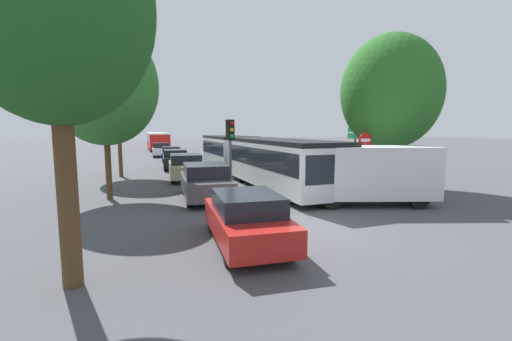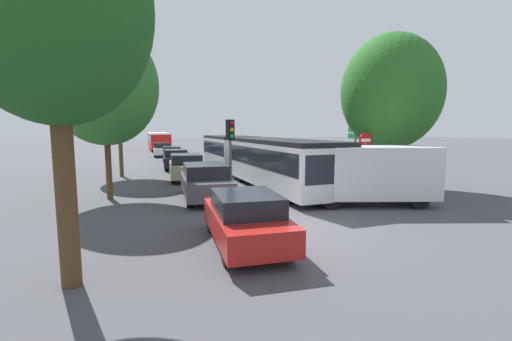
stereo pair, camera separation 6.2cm
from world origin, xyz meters
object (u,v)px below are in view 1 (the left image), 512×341
object	(u,v)px
queued_car_black	(175,159)
direction_sign_post	(355,137)
no_entry_sign	(365,153)
city_bus_rear	(157,140)
queued_car_red	(247,219)
white_van	(374,173)
queued_car_white	(161,150)
tree_right_near	(391,95)
queued_car_blue	(171,154)
tree_left_near	(55,6)
queued_car_graphite	(206,181)
articulated_bus	(254,155)
queued_car_tan	(186,167)
tree_left_mid	(103,88)
traffic_light	(230,140)
tree_left_far	(117,93)

from	to	relation	value
queued_car_black	direction_sign_post	xyz separation A→B (m)	(8.21, -10.94, 1.84)
no_entry_sign	city_bus_rear	bearing A→B (deg)	-168.72
queued_car_black	queued_car_red	bearing A→B (deg)	-176.39
white_van	queued_car_white	bearing A→B (deg)	-58.92
tree_right_near	direction_sign_post	bearing A→B (deg)	128.94
no_entry_sign	direction_sign_post	xyz separation A→B (m)	(0.77, 1.88, 0.69)
queued_car_blue	tree_left_near	distance (m)	26.11
queued_car_white	tree_right_near	xyz separation A→B (m)	(9.48, -24.51, 3.91)
queued_car_red	queued_car_graphite	xyz separation A→B (m)	(0.07, 6.06, 0.08)
direction_sign_post	tree_right_near	xyz separation A→B (m)	(1.05, -1.30, 2.09)
articulated_bus	direction_sign_post	size ratio (longest dim) A/B	4.67
queued_car_tan	white_van	size ratio (longest dim) A/B	0.84
articulated_bus	white_van	xyz separation A→B (m)	(2.34, -7.94, -0.20)
city_bus_rear	direction_sign_post	size ratio (longest dim) A/B	3.17
articulated_bus	tree_left_mid	xyz separation A→B (m)	(-7.73, -3.33, 3.22)
queued_car_black	no_entry_sign	bearing A→B (deg)	-146.16
articulated_bus	city_bus_rear	size ratio (longest dim) A/B	1.48
queued_car_red	traffic_light	distance (m)	6.90
queued_car_tan	direction_sign_post	size ratio (longest dim) A/B	1.25
articulated_bus	queued_car_red	distance (m)	11.58
queued_car_blue	traffic_light	size ratio (longest dim) A/B	1.18
tree_left_near	queued_car_white	bearing A→B (deg)	83.36
queued_car_black	tree_left_mid	bearing A→B (deg)	163.40
queued_car_white	tree_left_far	distance (m)	16.56
tree_right_near	queued_car_tan	bearing A→B (deg)	145.99
queued_car_red	direction_sign_post	size ratio (longest dim) A/B	1.12
city_bus_rear	queued_car_graphite	distance (m)	36.42
queued_car_graphite	no_entry_sign	bearing A→B (deg)	-92.30
white_van	direction_sign_post	bearing A→B (deg)	-97.91
queued_car_red	traffic_light	world-z (taller)	traffic_light
queued_car_black	white_van	size ratio (longest dim) A/B	0.80
traffic_light	tree_left_mid	world-z (taller)	tree_left_mid
queued_car_white	queued_car_black	bearing A→B (deg)	-175.27
no_entry_sign	tree_right_near	distance (m)	3.38
queued_car_white	tree_right_near	bearing A→B (deg)	-155.13
queued_car_blue	city_bus_rear	bearing A→B (deg)	4.44
queued_car_red	tree_left_mid	size ratio (longest dim) A/B	0.56
queued_car_black	tree_right_near	bearing A→B (deg)	-139.17
articulated_bus	city_bus_rear	xyz separation A→B (m)	(-3.81, 31.58, -0.02)
city_bus_rear	queued_car_white	world-z (taller)	city_bus_rear
queued_car_white	tree_right_near	size ratio (longest dim) A/B	0.57
articulated_bus	tree_left_mid	distance (m)	9.02
queued_car_tan	queued_car_black	xyz separation A→B (m)	(-0.00, 6.00, -0.04)
articulated_bus	tree_left_near	world-z (taller)	tree_left_near
queued_car_red	no_entry_sign	world-z (taller)	no_entry_sign
direction_sign_post	tree_left_mid	distance (m)	12.30
queued_car_red	tree_right_near	xyz separation A→B (m)	(9.30, 5.86, 3.96)
queued_car_graphite	white_van	world-z (taller)	white_van
articulated_bus	white_van	distance (m)	8.28
direction_sign_post	tree_left_near	xyz separation A→B (m)	(-12.10, -8.31, 2.55)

